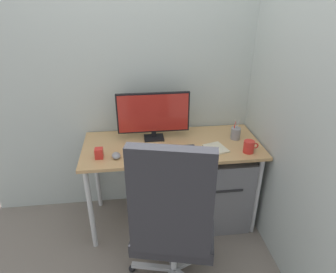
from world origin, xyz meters
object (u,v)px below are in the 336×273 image
(office_chair, at_px, (173,221))
(keyboard, at_px, (167,152))
(pen_holder, at_px, (236,133))
(filing_cabinet, at_px, (219,185))
(mouse, at_px, (116,156))
(coffee_mug, at_px, (249,147))
(notebook, at_px, (216,148))
(monitor, at_px, (153,114))
(desk_clamp_accessory, at_px, (99,153))

(office_chair, bearing_deg, keyboard, 86.53)
(pen_holder, bearing_deg, filing_cabinet, -153.69)
(mouse, xyz_separation_m, coffee_mug, (0.98, -0.03, 0.03))
(mouse, distance_m, pen_holder, 0.97)
(notebook, bearing_deg, monitor, 135.12)
(notebook, xyz_separation_m, desk_clamp_accessory, (-0.87, -0.02, 0.03))
(notebook, relative_size, coffee_mug, 1.51)
(monitor, distance_m, desk_clamp_accessory, 0.53)
(pen_holder, bearing_deg, keyboard, -163.74)
(keyboard, distance_m, pen_holder, 0.60)
(office_chair, distance_m, keyboard, 0.59)
(monitor, xyz_separation_m, notebook, (0.45, -0.25, -0.20))
(filing_cabinet, xyz_separation_m, pen_holder, (0.12, 0.06, 0.46))
(coffee_mug, bearing_deg, monitor, 154.83)
(notebook, bearing_deg, keyboard, 165.96)
(desk_clamp_accessory, bearing_deg, keyboard, 1.06)
(office_chair, bearing_deg, monitor, 92.92)
(monitor, bearing_deg, office_chair, -87.08)
(coffee_mug, distance_m, desk_clamp_accessory, 1.10)
(office_chair, xyz_separation_m, desk_clamp_accessory, (-0.46, 0.56, 0.18))
(filing_cabinet, distance_m, mouse, 0.95)
(desk_clamp_accessory, bearing_deg, filing_cabinet, 7.11)
(pen_holder, height_order, desk_clamp_accessory, pen_holder)
(filing_cabinet, relative_size, notebook, 3.79)
(monitor, bearing_deg, coffee_mug, -25.17)
(monitor, height_order, notebook, monitor)
(office_chair, distance_m, filing_cabinet, 0.88)
(mouse, relative_size, coffee_mug, 0.74)
(pen_holder, distance_m, coffee_mug, 0.23)
(mouse, height_order, pen_holder, pen_holder)
(filing_cabinet, bearing_deg, notebook, -131.16)
(office_chair, height_order, mouse, office_chair)
(mouse, bearing_deg, notebook, -5.65)
(filing_cabinet, bearing_deg, keyboard, -166.56)
(filing_cabinet, distance_m, keyboard, 0.64)
(office_chair, relative_size, pen_holder, 6.79)
(office_chair, relative_size, coffee_mug, 10.16)
(monitor, bearing_deg, notebook, -28.67)
(notebook, relative_size, desk_clamp_accessory, 2.29)
(filing_cabinet, xyz_separation_m, monitor, (-0.54, 0.15, 0.62))
(coffee_mug, relative_size, desk_clamp_accessory, 1.51)
(notebook, distance_m, desk_clamp_accessory, 0.87)
(filing_cabinet, bearing_deg, coffee_mug, -49.04)
(office_chair, relative_size, keyboard, 2.61)
(keyboard, bearing_deg, pen_holder, 16.26)
(keyboard, xyz_separation_m, pen_holder, (0.58, 0.17, 0.04))
(pen_holder, bearing_deg, notebook, -142.70)
(pen_holder, xyz_separation_m, coffee_mug, (0.03, -0.23, -0.00))
(pen_holder, bearing_deg, monitor, 171.91)
(keyboard, bearing_deg, coffee_mug, -5.57)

